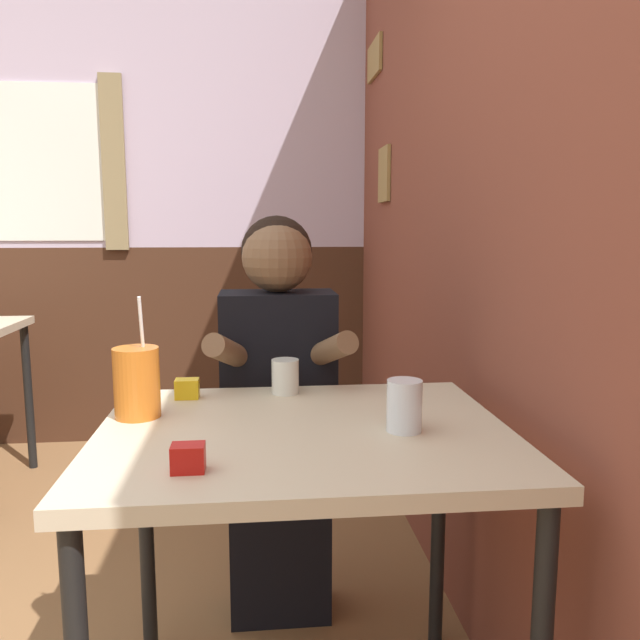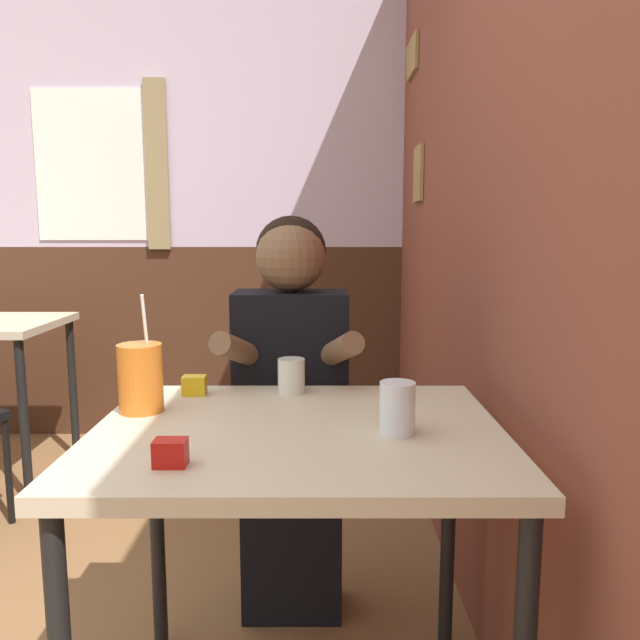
# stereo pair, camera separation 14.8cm
# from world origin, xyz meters

# --- Properties ---
(brick_wall_right) EXTENTS (0.08, 4.65, 2.70)m
(brick_wall_right) POSITION_xyz_m (1.51, 1.33, 1.35)
(brick_wall_right) COLOR brown
(brick_wall_right) RESTS_ON ground_plane
(back_wall) EXTENTS (5.96, 0.09, 2.70)m
(back_wall) POSITION_xyz_m (-0.01, 2.68, 1.36)
(back_wall) COLOR silver
(back_wall) RESTS_ON ground_plane
(main_table) EXTENTS (0.90, 0.72, 0.77)m
(main_table) POSITION_xyz_m (0.97, 0.42, 0.69)
(main_table) COLOR beige
(main_table) RESTS_ON ground_plane
(person_seated) EXTENTS (0.42, 0.41, 1.24)m
(person_seated) POSITION_xyz_m (0.93, 0.95, 0.66)
(person_seated) COLOR black
(person_seated) RESTS_ON ground_plane
(cocktail_pitcher) EXTENTS (0.10, 0.10, 0.28)m
(cocktail_pitcher) POSITION_xyz_m (0.59, 0.54, 0.86)
(cocktail_pitcher) COLOR #C6661E
(cocktail_pitcher) RESTS_ON main_table
(glass_near_pitcher) EXTENTS (0.08, 0.08, 0.11)m
(glass_near_pitcher) POSITION_xyz_m (1.18, 0.38, 0.83)
(glass_near_pitcher) COLOR silver
(glass_near_pitcher) RESTS_ON main_table
(glass_center) EXTENTS (0.07, 0.07, 0.09)m
(glass_center) POSITION_xyz_m (0.94, 0.71, 0.82)
(glass_center) COLOR silver
(glass_center) RESTS_ON main_table
(condiment_ketchup) EXTENTS (0.06, 0.04, 0.05)m
(condiment_ketchup) POSITION_xyz_m (0.74, 0.20, 0.80)
(condiment_ketchup) COLOR #B7140F
(condiment_ketchup) RESTS_ON main_table
(condiment_mustard) EXTENTS (0.06, 0.04, 0.05)m
(condiment_mustard) POSITION_xyz_m (0.69, 0.69, 0.80)
(condiment_mustard) COLOR yellow
(condiment_mustard) RESTS_ON main_table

